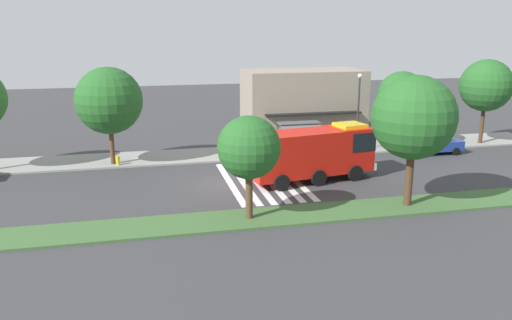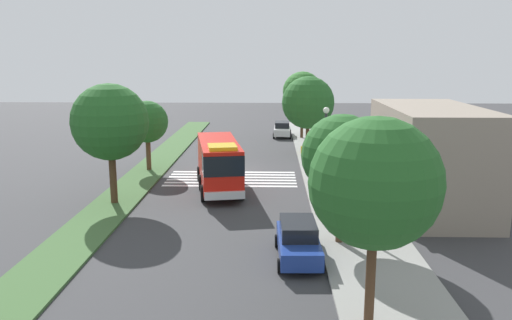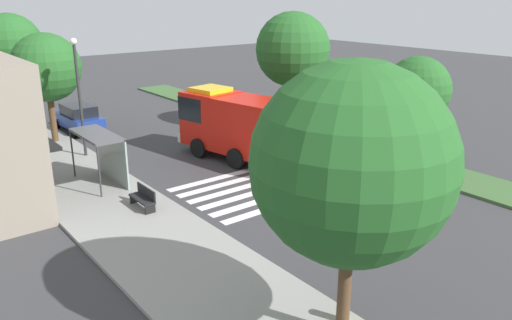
% 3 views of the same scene
% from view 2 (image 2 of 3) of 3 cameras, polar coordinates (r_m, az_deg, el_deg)
% --- Properties ---
extents(ground_plane, '(120.00, 120.00, 0.00)m').
position_cam_2_polar(ground_plane, '(42.29, -2.47, -1.29)').
color(ground_plane, '#38383A').
extents(sidewalk, '(60.00, 4.67, 0.14)m').
position_cam_2_polar(sidewalk, '(42.44, 8.21, -1.25)').
color(sidewalk, gray).
rests_on(sidewalk, ground_plane).
extents(median_strip, '(60.00, 3.00, 0.14)m').
position_cam_2_polar(median_strip, '(43.35, -11.80, -1.11)').
color(median_strip, '#3D6033').
rests_on(median_strip, ground_plane).
extents(crosswalk, '(4.95, 9.99, 0.01)m').
position_cam_2_polar(crosswalk, '(39.85, -2.72, -2.09)').
color(crosswalk, silver).
rests_on(crosswalk, ground_plane).
extents(fire_truck, '(9.28, 4.13, 3.78)m').
position_cam_2_polar(fire_truck, '(35.97, -4.13, -0.29)').
color(fire_truck, red).
rests_on(fire_truck, ground_plane).
extents(parked_car_west, '(4.48, 2.17, 1.73)m').
position_cam_2_polar(parked_car_west, '(59.98, 2.93, 3.46)').
color(parked_car_west, silver).
rests_on(parked_car_west, ground_plane).
extents(parked_car_mid, '(4.73, 2.20, 1.80)m').
position_cam_2_polar(parked_car_mid, '(24.53, 4.72, -8.88)').
color(parked_car_mid, navy).
rests_on(parked_car_mid, ground_plane).
extents(bus_stop_shelter, '(3.50, 1.40, 2.46)m').
position_cam_2_polar(bus_stop_shelter, '(34.76, 7.96, -1.08)').
color(bus_stop_shelter, '#4C4C51').
rests_on(bus_stop_shelter, sidewalk).
extents(bench_near_shelter, '(1.60, 0.50, 0.90)m').
position_cam_2_polar(bench_near_shelter, '(38.93, 7.32, -1.63)').
color(bench_near_shelter, black).
rests_on(bench_near_shelter, sidewalk).
extents(street_lamp, '(0.36, 0.36, 6.45)m').
position_cam_2_polar(street_lamp, '(29.64, 7.70, 0.74)').
color(street_lamp, '#2D2D30').
rests_on(street_lamp, sidewalk).
extents(storefront_building, '(10.95, 6.27, 6.38)m').
position_cam_2_polar(storefront_building, '(33.63, 18.80, 0.23)').
color(storefront_building, gray).
rests_on(storefront_building, ground_plane).
extents(sidewalk_tree_far_west, '(4.43, 4.43, 7.47)m').
position_cam_2_polar(sidewalk_tree_far_west, '(58.11, 5.19, 7.61)').
color(sidewalk_tree_far_west, '#47301E').
rests_on(sidewalk_tree_far_west, sidewalk).
extents(sidewalk_tree_west, '(4.99, 4.99, 7.34)m').
position_cam_2_polar(sidewalk_tree_west, '(49.06, 5.83, 6.36)').
color(sidewalk_tree_west, '#513823').
rests_on(sidewalk_tree_west, sidewalk).
extents(sidewalk_tree_east, '(4.07, 4.07, 6.54)m').
position_cam_2_polar(sidewalk_tree_east, '(25.59, 9.57, 0.52)').
color(sidewalk_tree_east, '#513823').
rests_on(sidewalk_tree_east, sidewalk).
extents(sidewalk_tree_far_east, '(4.55, 4.55, 7.41)m').
position_cam_2_polar(sidewalk_tree_far_east, '(17.71, 13.13, -2.55)').
color(sidewalk_tree_far_east, '#47301E').
rests_on(sidewalk_tree_far_east, sidewalk).
extents(median_tree_far_west, '(3.41, 3.41, 5.69)m').
position_cam_2_polar(median_tree_far_west, '(42.62, -12.04, 4.16)').
color(median_tree_far_west, '#513823').
rests_on(median_tree_far_west, median_strip).
extents(median_tree_west, '(4.82, 4.82, 7.63)m').
position_cam_2_polar(median_tree_west, '(33.32, -15.97, 4.06)').
color(median_tree_west, '#47301E').
rests_on(median_tree_west, median_strip).
extents(fire_hydrant, '(0.28, 0.28, 0.70)m').
position_cam_2_polar(fire_hydrant, '(49.27, 5.17, 1.13)').
color(fire_hydrant, gold).
rests_on(fire_hydrant, sidewalk).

